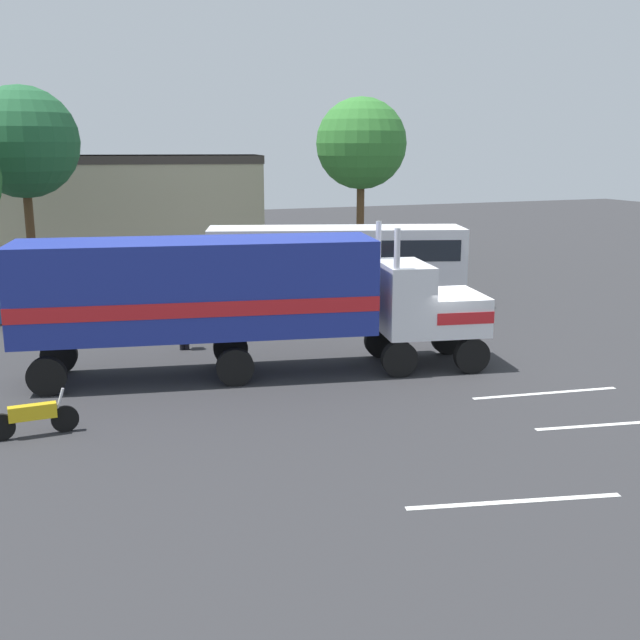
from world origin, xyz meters
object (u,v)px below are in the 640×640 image
at_px(semi_truck, 235,293).
at_px(tree_left, 23,143).
at_px(tree_right, 361,144).
at_px(motorcycle, 33,417).
at_px(parked_bus, 336,258).
at_px(parked_car, 58,303).
at_px(person_bystander, 184,324).

xyz_separation_m(semi_truck, tree_left, (-5.28, 19.46, 4.46)).
height_order(tree_left, tree_right, tree_left).
bearing_deg(tree_left, motorcycle, -91.62).
relative_size(semi_truck, parked_bus, 1.28).
bearing_deg(tree_right, semi_truck, -124.42).
xyz_separation_m(parked_car, motorcycle, (-1.27, -12.40, -0.33)).
relative_size(parked_bus, tree_left, 1.15).
height_order(person_bystander, parked_car, person_bystander).
relative_size(motorcycle, tree_right, 0.22).
height_order(parked_bus, motorcycle, parked_bus).
distance_m(parked_bus, motorcycle, 17.37).
relative_size(parked_car, tree_left, 0.46).
bearing_deg(person_bystander, parked_car, 122.91).
xyz_separation_m(semi_truck, parked_bus, (6.89, 8.49, -0.46)).
xyz_separation_m(person_bystander, parked_car, (-3.76, 5.80, -0.09)).
relative_size(parked_car, tree_right, 0.47).
bearing_deg(tree_right, parked_car, -152.21).
bearing_deg(person_bystander, semi_truck, -75.61).
xyz_separation_m(tree_left, tree_right, (17.83, -1.14, -0.05)).
xyz_separation_m(semi_truck, tree_right, (12.55, 18.32, 4.40)).
distance_m(motorcycle, tree_right, 29.04).
bearing_deg(tree_left, tree_right, -3.65).
xyz_separation_m(person_bystander, tree_left, (-4.39, 16.00, 6.09)).
relative_size(person_bystander, tree_right, 0.17).
height_order(parked_car, tree_left, tree_left).
height_order(semi_truck, motorcycle, semi_truck).
height_order(person_bystander, parked_bus, parked_bus).
distance_m(parked_car, tree_left, 11.94).
bearing_deg(semi_truck, tree_right, 55.58).
height_order(semi_truck, tree_right, tree_right).
distance_m(parked_car, tree_right, 20.38).
relative_size(parked_bus, parked_car, 2.52).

